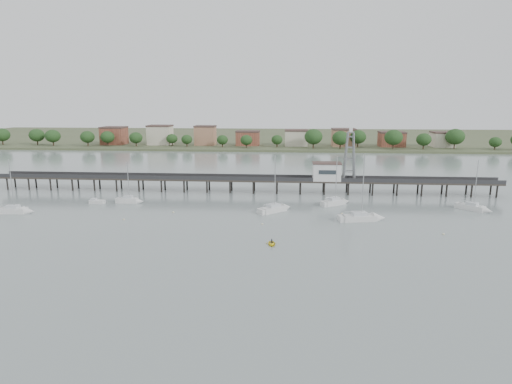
{
  "coord_description": "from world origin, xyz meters",
  "views": [
    {
      "loc": [
        13.68,
        -65.41,
        27.37
      ],
      "look_at": [
        5.5,
        42.0,
        4.0
      ],
      "focal_mm": 30.0,
      "sensor_mm": 36.0,
      "label": 1
    }
  ],
  "objects_px": {
    "sailboat_d": "(367,218)",
    "white_tender": "(97,202)",
    "sailboat_b": "(132,201)",
    "sailboat_f": "(338,202)",
    "pier": "(242,180)",
    "sailboat_e": "(477,208)",
    "lattice_tower": "(350,157)",
    "yellow_dinghy": "(272,245)",
    "sailboat_c": "(278,208)",
    "sailboat_a": "(19,211)"
  },
  "relations": [
    {
      "from": "lattice_tower",
      "to": "sailboat_a",
      "type": "distance_m",
      "value": 89.11
    },
    {
      "from": "sailboat_a",
      "to": "sailboat_d",
      "type": "height_order",
      "value": "sailboat_d"
    },
    {
      "from": "lattice_tower",
      "to": "yellow_dinghy",
      "type": "xyz_separation_m",
      "value": [
        -20.75,
        -47.2,
        -11.1
      ]
    },
    {
      "from": "sailboat_f",
      "to": "white_tender",
      "type": "distance_m",
      "value": 64.74
    },
    {
      "from": "sailboat_f",
      "to": "yellow_dinghy",
      "type": "xyz_separation_m",
      "value": [
        -16.33,
        -33.84,
        -0.64
      ]
    },
    {
      "from": "sailboat_b",
      "to": "sailboat_f",
      "type": "relative_size",
      "value": 0.84
    },
    {
      "from": "pier",
      "to": "sailboat_e",
      "type": "bearing_deg",
      "value": -16.2
    },
    {
      "from": "sailboat_f",
      "to": "sailboat_a",
      "type": "bearing_deg",
      "value": 158.09
    },
    {
      "from": "pier",
      "to": "sailboat_f",
      "type": "bearing_deg",
      "value": -26.27
    },
    {
      "from": "sailboat_c",
      "to": "sailboat_d",
      "type": "bearing_deg",
      "value": -60.7
    },
    {
      "from": "sailboat_d",
      "to": "sailboat_b",
      "type": "height_order",
      "value": "sailboat_d"
    },
    {
      "from": "sailboat_c",
      "to": "yellow_dinghy",
      "type": "distance_m",
      "value": 25.75
    },
    {
      "from": "sailboat_d",
      "to": "yellow_dinghy",
      "type": "xyz_separation_m",
      "value": [
        -21.28,
        -18.66,
        -0.63
      ]
    },
    {
      "from": "pier",
      "to": "sailboat_e",
      "type": "relative_size",
      "value": 11.15
    },
    {
      "from": "pier",
      "to": "yellow_dinghy",
      "type": "height_order",
      "value": "pier"
    },
    {
      "from": "sailboat_b",
      "to": "sailboat_f",
      "type": "distance_m",
      "value": 55.52
    },
    {
      "from": "sailboat_b",
      "to": "yellow_dinghy",
      "type": "height_order",
      "value": "sailboat_b"
    },
    {
      "from": "sailboat_a",
      "to": "sailboat_c",
      "type": "relative_size",
      "value": 0.94
    },
    {
      "from": "sailboat_d",
      "to": "sailboat_c",
      "type": "bearing_deg",
      "value": 149.99
    },
    {
      "from": "sailboat_f",
      "to": "yellow_dinghy",
      "type": "distance_m",
      "value": 37.58
    },
    {
      "from": "pier",
      "to": "sailboat_b",
      "type": "height_order",
      "value": "sailboat_b"
    },
    {
      "from": "pier",
      "to": "sailboat_f",
      "type": "xyz_separation_m",
      "value": [
        27.08,
        -13.37,
        -3.15
      ]
    },
    {
      "from": "pier",
      "to": "white_tender",
      "type": "bearing_deg",
      "value": -155.18
    },
    {
      "from": "white_tender",
      "to": "sailboat_a",
      "type": "bearing_deg",
      "value": -137.76
    },
    {
      "from": "sailboat_e",
      "to": "yellow_dinghy",
      "type": "bearing_deg",
      "value": -105.61
    },
    {
      "from": "sailboat_c",
      "to": "sailboat_a",
      "type": "bearing_deg",
      "value": 144.49
    },
    {
      "from": "yellow_dinghy",
      "to": "lattice_tower",
      "type": "bearing_deg",
      "value": 58.65
    },
    {
      "from": "sailboat_d",
      "to": "lattice_tower",
      "type": "bearing_deg",
      "value": 79.91
    },
    {
      "from": "sailboat_e",
      "to": "sailboat_d",
      "type": "distance_m",
      "value": 30.98
    },
    {
      "from": "sailboat_c",
      "to": "sailboat_b",
      "type": "relative_size",
      "value": 1.31
    },
    {
      "from": "lattice_tower",
      "to": "sailboat_d",
      "type": "bearing_deg",
      "value": -88.94
    },
    {
      "from": "sailboat_e",
      "to": "sailboat_d",
      "type": "bearing_deg",
      "value": -115.55
    },
    {
      "from": "pier",
      "to": "sailboat_c",
      "type": "height_order",
      "value": "sailboat_c"
    },
    {
      "from": "lattice_tower",
      "to": "sailboat_c",
      "type": "distance_m",
      "value": 31.27
    },
    {
      "from": "sailboat_c",
      "to": "sailboat_f",
      "type": "relative_size",
      "value": 1.1
    },
    {
      "from": "sailboat_d",
      "to": "yellow_dinghy",
      "type": "height_order",
      "value": "sailboat_d"
    },
    {
      "from": "pier",
      "to": "sailboat_b",
      "type": "xyz_separation_m",
      "value": [
        -28.38,
        -16.03,
        -3.14
      ]
    },
    {
      "from": "sailboat_c",
      "to": "sailboat_f",
      "type": "xyz_separation_m",
      "value": [
        15.76,
        8.11,
        0.01
      ]
    },
    {
      "from": "sailboat_d",
      "to": "yellow_dinghy",
      "type": "bearing_deg",
      "value": -149.9
    },
    {
      "from": "yellow_dinghy",
      "to": "sailboat_f",
      "type": "bearing_deg",
      "value": 56.61
    },
    {
      "from": "sailboat_a",
      "to": "yellow_dinghy",
      "type": "height_order",
      "value": "sailboat_a"
    },
    {
      "from": "lattice_tower",
      "to": "yellow_dinghy",
      "type": "relative_size",
      "value": 5.34
    },
    {
      "from": "sailboat_d",
      "to": "white_tender",
      "type": "bearing_deg",
      "value": 159.72
    },
    {
      "from": "sailboat_d",
      "to": "sailboat_b",
      "type": "relative_size",
      "value": 1.45
    },
    {
      "from": "sailboat_b",
      "to": "sailboat_f",
      "type": "bearing_deg",
      "value": 4.06
    },
    {
      "from": "white_tender",
      "to": "sailboat_d",
      "type": "bearing_deg",
      "value": -4.02
    },
    {
      "from": "sailboat_e",
      "to": "sailboat_b",
      "type": "relative_size",
      "value": 1.18
    },
    {
      "from": "sailboat_f",
      "to": "sailboat_d",
      "type": "bearing_deg",
      "value": -104.68
    },
    {
      "from": "sailboat_b",
      "to": "yellow_dinghy",
      "type": "distance_m",
      "value": 50.03
    },
    {
      "from": "pier",
      "to": "yellow_dinghy",
      "type": "bearing_deg",
      "value": -77.17
    }
  ]
}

